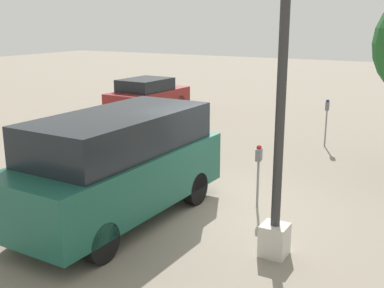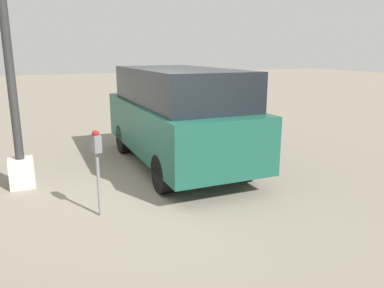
{
  "view_description": "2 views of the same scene",
  "coord_description": "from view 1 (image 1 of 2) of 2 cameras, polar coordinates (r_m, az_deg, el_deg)",
  "views": [
    {
      "loc": [
        8.58,
        4.11,
        3.88
      ],
      "look_at": [
        -0.04,
        -0.75,
        1.32
      ],
      "focal_mm": 45.0,
      "sensor_mm": 36.0,
      "label": 1
    },
    {
      "loc": [
        -6.02,
        1.56,
        2.48
      ],
      "look_at": [
        -0.39,
        -1.05,
        0.96
      ],
      "focal_mm": 35.0,
      "sensor_mm": 36.0,
      "label": 2
    }
  ],
  "objects": [
    {
      "name": "parking_meter_far",
      "position": [
        15.54,
        15.7,
        3.68
      ],
      "size": [
        0.21,
        0.14,
        1.5
      ],
      "rotation": [
        0.0,
        0.0,
        0.15
      ],
      "color": "gray",
      "rests_on": "ground"
    },
    {
      "name": "ground_plane",
      "position": [
        10.28,
        3.6,
        -7.71
      ],
      "size": [
        80.0,
        80.0,
        0.0
      ],
      "primitive_type": "plane",
      "color": "gray"
    },
    {
      "name": "parked_van",
      "position": [
        9.49,
        -8.7,
        -2.29
      ],
      "size": [
        4.94,
        2.09,
        2.15
      ],
      "rotation": [
        0.0,
        0.0,
        -0.03
      ],
      "color": "#195142",
      "rests_on": "ground"
    },
    {
      "name": "lamp_post",
      "position": [
        7.88,
        10.19,
        -1.6
      ],
      "size": [
        0.44,
        0.44,
        5.53
      ],
      "color": "beige",
      "rests_on": "ground"
    },
    {
      "name": "car_distant",
      "position": [
        20.66,
        -5.28,
        5.85
      ],
      "size": [
        3.98,
        1.92,
        1.48
      ],
      "rotation": [
        0.0,
        0.0,
        3.1
      ],
      "color": "maroon",
      "rests_on": "ground"
    },
    {
      "name": "parking_meter_near",
      "position": [
        10.16,
        7.9,
        -2.07
      ],
      "size": [
        0.21,
        0.14,
        1.36
      ],
      "rotation": [
        0.0,
        0.0,
        0.15
      ],
      "color": "gray",
      "rests_on": "ground"
    }
  ]
}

